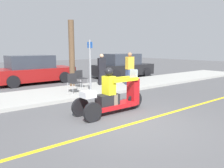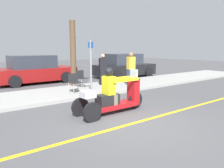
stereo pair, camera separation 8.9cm
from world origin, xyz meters
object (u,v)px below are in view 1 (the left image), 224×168
folding_chair_curbside (80,77)px  tree_trunk (72,54)px  folding_chair_set_back (74,81)px  parked_car_lot_left (33,70)px  spectator_by_tree (102,70)px  street_sign (90,65)px  parked_car_lot_right (123,66)px  motorcycle_trike (112,97)px  spectator_far_back (130,69)px

folding_chair_curbside → tree_trunk: tree_trunk is taller
folding_chair_set_back → parked_car_lot_left: (-0.23, 4.43, 0.12)m
spectator_by_tree → folding_chair_curbside: 1.31m
street_sign → spectator_by_tree: bearing=43.5°
spectator_by_tree → street_sign: 2.40m
spectator_by_tree → parked_car_lot_right: 4.08m
parked_car_lot_right → street_sign: 6.44m
motorcycle_trike → parked_car_lot_left: (0.03, 7.41, 0.24)m
spectator_by_tree → street_sign: bearing=-136.5°
motorcycle_trike → spectator_far_back: bearing=41.1°
parked_car_lot_right → tree_trunk: tree_trunk is taller
spectator_by_tree → folding_chair_set_back: (-2.15, -1.00, -0.26)m
folding_chair_curbside → parked_car_lot_left: (-1.09, 3.45, 0.12)m
folding_chair_curbside → street_sign: bearing=-105.2°
street_sign → motorcycle_trike: bearing=-106.4°
parked_car_lot_left → parked_car_lot_right: 5.86m
parked_car_lot_right → tree_trunk: 5.08m
spectator_far_back → folding_chair_set_back: 3.27m
parked_car_lot_left → street_sign: 5.13m
spectator_by_tree → street_sign: size_ratio=0.72×
parked_car_lot_right → tree_trunk: (-4.71, -1.63, 0.97)m
folding_chair_curbside → folding_chair_set_back: same height
parked_car_lot_left → tree_trunk: size_ratio=1.34×
folding_chair_set_back → parked_car_lot_left: 4.44m
tree_trunk → street_sign: (-0.38, -2.28, -0.41)m
motorcycle_trike → folding_chair_set_back: motorcycle_trike is taller
parked_car_lot_left → folding_chair_curbside: bearing=-72.4°
parked_car_lot_right → parked_car_lot_left: bearing=168.7°
parked_car_lot_right → street_sign: (-5.08, -3.92, 0.56)m
folding_chair_curbside → parked_car_lot_left: size_ratio=0.19×
spectator_far_back → parked_car_lot_right: size_ratio=0.39×
folding_chair_set_back → motorcycle_trike: bearing=-94.9°
motorcycle_trike → parked_car_lot_right: size_ratio=0.58×
spectator_far_back → spectator_by_tree: bearing=140.4°
spectator_far_back → folding_chair_curbside: spectator_far_back is taller
spectator_by_tree → folding_chair_curbside: spectator_by_tree is taller
spectator_far_back → motorcycle_trike: bearing=-138.9°
parked_car_lot_left → street_sign: bearing=-82.6°
motorcycle_trike → folding_chair_set_back: (0.26, 2.97, 0.12)m
tree_trunk → street_sign: size_ratio=1.46×
spectator_by_tree → tree_trunk: bearing=153.8°
parked_car_lot_left → spectator_far_back: bearing=-51.3°
motorcycle_trike → folding_chair_set_back: bearing=85.1°
parked_car_lot_left → street_sign: (0.66, -5.06, 0.57)m
motorcycle_trike → tree_trunk: size_ratio=0.76×
folding_chair_curbside → parked_car_lot_right: size_ratio=0.19×
spectator_far_back → parked_car_lot_left: bearing=128.7°
parked_car_lot_right → tree_trunk: bearing=-160.9°
spectator_far_back → spectator_by_tree: spectator_far_back is taller
motorcycle_trike → folding_chair_curbside: motorcycle_trike is taller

